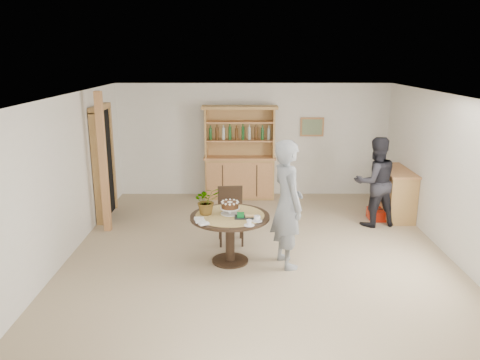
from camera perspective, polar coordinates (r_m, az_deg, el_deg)
name	(u,v)px	position (r m, az deg, el deg)	size (l,w,h in m)	color
ground	(259,257)	(7.47, 2.33, -9.41)	(7.00, 7.00, 0.00)	tan
room_shell	(260,149)	(6.94, 2.51, 3.81)	(6.04, 7.04, 2.52)	white
doorway	(103,161)	(9.39, -16.34, 2.21)	(0.13, 1.10, 2.18)	black
pine_post	(103,163)	(8.54, -16.34, 1.97)	(0.12, 0.12, 2.50)	tan
hutch	(240,167)	(10.32, -0.04, 1.57)	(1.62, 0.54, 2.04)	tan
sideboard	(394,193)	(9.67, 18.30, -1.46)	(0.54, 1.26, 0.94)	tan
dining_table	(230,225)	(7.10, -1.23, -5.46)	(1.20, 1.20, 0.76)	black
dining_chair	(231,211)	(7.91, -1.16, -3.83)	(0.45, 0.45, 0.95)	black
birthday_cake	(230,206)	(7.06, -1.23, -3.20)	(0.30, 0.30, 0.20)	white
flower_vase	(207,201)	(7.05, -4.09, -2.52)	(0.38, 0.33, 0.42)	#3F7233
gift_tray	(244,216)	(6.92, 0.52, -4.41)	(0.30, 0.20, 0.08)	black
coffee_cup_a	(257,219)	(6.78, 2.11, -4.74)	(0.15, 0.15, 0.09)	white
coffee_cup_b	(249,223)	(6.62, 1.13, -5.28)	(0.15, 0.15, 0.08)	white
napkins	(201,221)	(6.77, -4.77, -5.02)	(0.24, 0.33, 0.03)	white
teen_boy	(287,204)	(6.93, 5.80, -2.93)	(0.70, 0.46, 1.93)	slate
adult_person	(375,182)	(8.93, 16.15, -0.22)	(0.81, 0.63, 1.67)	black
red_suitcase	(384,214)	(9.50, 17.15, -4.01)	(0.61, 0.42, 0.21)	red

